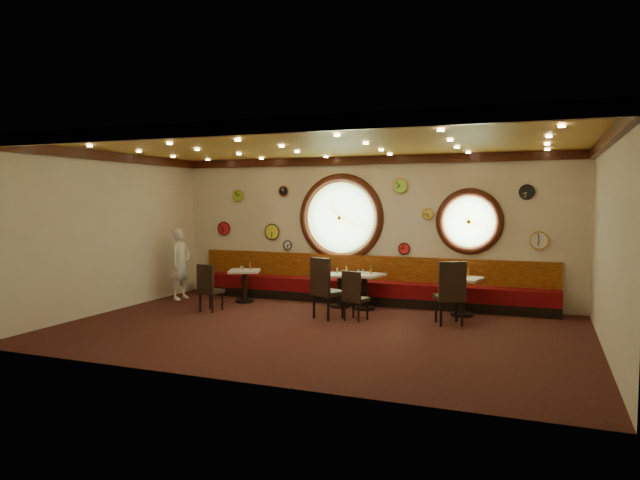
# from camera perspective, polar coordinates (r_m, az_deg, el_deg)

# --- Properties ---
(floor) EXTENTS (9.00, 6.00, 0.00)m
(floor) POSITION_cam_1_polar(r_m,az_deg,el_deg) (10.00, -0.35, -8.94)
(floor) COLOR black
(floor) RESTS_ON ground
(ceiling) EXTENTS (9.00, 6.00, 0.02)m
(ceiling) POSITION_cam_1_polar(r_m,az_deg,el_deg) (9.79, -0.35, 9.63)
(ceiling) COLOR gold
(ceiling) RESTS_ON wall_back
(wall_back) EXTENTS (9.00, 0.02, 3.20)m
(wall_back) POSITION_cam_1_polar(r_m,az_deg,el_deg) (12.60, 4.71, 1.07)
(wall_back) COLOR beige
(wall_back) RESTS_ON floor
(wall_front) EXTENTS (9.00, 0.02, 3.20)m
(wall_front) POSITION_cam_1_polar(r_m,az_deg,el_deg) (7.08, -9.38, -1.24)
(wall_front) COLOR beige
(wall_front) RESTS_ON floor
(wall_left) EXTENTS (0.02, 6.00, 3.20)m
(wall_left) POSITION_cam_1_polar(r_m,az_deg,el_deg) (12.17, -20.44, 0.73)
(wall_left) COLOR beige
(wall_left) RESTS_ON floor
(wall_right) EXTENTS (0.02, 6.00, 3.20)m
(wall_right) POSITION_cam_1_polar(r_m,az_deg,el_deg) (9.12, 26.94, -0.46)
(wall_right) COLOR beige
(wall_right) RESTS_ON floor
(molding_back) EXTENTS (9.00, 0.10, 0.18)m
(molding_back) POSITION_cam_1_polar(r_m,az_deg,el_deg) (12.56, 4.68, 7.96)
(molding_back) COLOR black
(molding_back) RESTS_ON wall_back
(molding_front) EXTENTS (9.00, 0.10, 0.18)m
(molding_front) POSITION_cam_1_polar(r_m,az_deg,el_deg) (7.14, -9.32, 10.94)
(molding_front) COLOR black
(molding_front) RESTS_ON wall_back
(molding_left) EXTENTS (0.10, 6.00, 0.18)m
(molding_left) POSITION_cam_1_polar(r_m,az_deg,el_deg) (12.15, -20.44, 7.86)
(molding_left) COLOR black
(molding_left) RESTS_ON wall_back
(molding_right) EXTENTS (0.10, 6.00, 0.18)m
(molding_right) POSITION_cam_1_polar(r_m,az_deg,el_deg) (9.13, 26.92, 9.04)
(molding_right) COLOR black
(molding_right) RESTS_ON wall_back
(banquette_base) EXTENTS (8.00, 0.55, 0.20)m
(banquette_base) POSITION_cam_1_polar(r_m,az_deg,el_deg) (12.50, 4.30, -5.87)
(banquette_base) COLOR black
(banquette_base) RESTS_ON floor
(banquette_seat) EXTENTS (8.00, 0.55, 0.30)m
(banquette_seat) POSITION_cam_1_polar(r_m,az_deg,el_deg) (12.46, 4.31, -4.74)
(banquette_seat) COLOR #59070C
(banquette_seat) RESTS_ON banquette_base
(banquette_back) EXTENTS (8.00, 0.10, 0.55)m
(banquette_back) POSITION_cam_1_polar(r_m,az_deg,el_deg) (12.61, 4.61, -2.80)
(banquette_back) COLOR #631107
(banquette_back) RESTS_ON wall_back
(porthole_left_glass) EXTENTS (1.66, 0.02, 1.66)m
(porthole_left_glass) POSITION_cam_1_polar(r_m,az_deg,el_deg) (12.77, 2.13, 2.25)
(porthole_left_glass) COLOR #81AD68
(porthole_left_glass) RESTS_ON wall_back
(porthole_left_frame) EXTENTS (1.98, 0.18, 1.98)m
(porthole_left_frame) POSITION_cam_1_polar(r_m,az_deg,el_deg) (12.75, 2.11, 2.25)
(porthole_left_frame) COLOR black
(porthole_left_frame) RESTS_ON wall_back
(porthole_left_ring) EXTENTS (1.61, 0.03, 1.61)m
(porthole_left_ring) POSITION_cam_1_polar(r_m,az_deg,el_deg) (12.72, 2.06, 2.24)
(porthole_left_ring) COLOR gold
(porthole_left_ring) RESTS_ON wall_back
(porthole_right_glass) EXTENTS (1.10, 0.02, 1.10)m
(porthole_right_glass) POSITION_cam_1_polar(r_m,az_deg,el_deg) (12.14, 14.71, 1.79)
(porthole_right_glass) COLOR #81AD68
(porthole_right_glass) RESTS_ON wall_back
(porthole_right_frame) EXTENTS (1.38, 0.18, 1.38)m
(porthole_right_frame) POSITION_cam_1_polar(r_m,az_deg,el_deg) (12.12, 14.70, 1.79)
(porthole_right_frame) COLOR black
(porthole_right_frame) RESTS_ON wall_back
(porthole_right_ring) EXTENTS (1.09, 0.03, 1.09)m
(porthole_right_ring) POSITION_cam_1_polar(r_m,az_deg,el_deg) (12.09, 14.69, 1.78)
(porthole_right_ring) COLOR gold
(porthole_right_ring) RESTS_ON wall_back
(wall_clock_0) EXTENTS (0.24, 0.03, 0.24)m
(wall_clock_0) POSITION_cam_1_polar(r_m,az_deg,el_deg) (12.37, 8.42, -0.87)
(wall_clock_0) COLOR red
(wall_clock_0) RESTS_ON wall_back
(wall_clock_1) EXTENTS (0.36, 0.03, 0.36)m
(wall_clock_1) POSITION_cam_1_polar(r_m,az_deg,el_deg) (13.41, -4.80, 0.82)
(wall_clock_1) COLOR yellow
(wall_clock_1) RESTS_ON wall_back
(wall_clock_2) EXTENTS (0.34, 0.03, 0.34)m
(wall_clock_2) POSITION_cam_1_polar(r_m,az_deg,el_deg) (12.04, 21.06, -0.03)
(wall_clock_2) COLOR white
(wall_clock_2) RESTS_ON wall_back
(wall_clock_3) EXTENTS (0.32, 0.03, 0.32)m
(wall_clock_3) POSITION_cam_1_polar(r_m,az_deg,el_deg) (14.03, -9.57, 1.13)
(wall_clock_3) COLOR red
(wall_clock_3) RESTS_ON wall_back
(wall_clock_4) EXTENTS (0.24, 0.03, 0.24)m
(wall_clock_4) POSITION_cam_1_polar(r_m,az_deg,el_deg) (13.26, -3.66, 4.90)
(wall_clock_4) COLOR black
(wall_clock_4) RESTS_ON wall_back
(wall_clock_5) EXTENTS (0.22, 0.03, 0.22)m
(wall_clock_5) POSITION_cam_1_polar(r_m,az_deg,el_deg) (12.23, 10.74, 2.57)
(wall_clock_5) COLOR gold
(wall_clock_5) RESTS_ON wall_back
(wall_clock_6) EXTENTS (0.20, 0.03, 0.20)m
(wall_clock_6) POSITION_cam_1_polar(r_m,az_deg,el_deg) (13.26, -3.24, -0.51)
(wall_clock_6) COLOR silver
(wall_clock_6) RESTS_ON wall_back
(wall_clock_7) EXTENTS (0.30, 0.03, 0.30)m
(wall_clock_7) POSITION_cam_1_polar(r_m,az_deg,el_deg) (12.35, 8.03, 5.40)
(wall_clock_7) COLOR #9EE447
(wall_clock_7) RESTS_ON wall_back
(wall_clock_8) EXTENTS (0.26, 0.03, 0.26)m
(wall_clock_8) POSITION_cam_1_polar(r_m,az_deg,el_deg) (13.81, -8.18, 4.42)
(wall_clock_8) COLOR #8AD029
(wall_clock_8) RESTS_ON wall_back
(wall_clock_9) EXTENTS (0.28, 0.03, 0.28)m
(wall_clock_9) POSITION_cam_1_polar(r_m,az_deg,el_deg) (12.02, 19.98, 4.52)
(wall_clock_9) COLOR black
(wall_clock_9) RESTS_ON wall_back
(table_a) EXTENTS (0.84, 0.84, 0.71)m
(table_a) POSITION_cam_1_polar(r_m,az_deg,el_deg) (12.65, -7.55, -4.17)
(table_a) COLOR black
(table_a) RESTS_ON floor
(table_b) EXTENTS (0.84, 0.84, 0.71)m
(table_b) POSITION_cam_1_polar(r_m,az_deg,el_deg) (11.96, 2.00, -4.62)
(table_b) COLOR black
(table_b) RESTS_ON floor
(table_c) EXTENTS (0.82, 0.82, 0.74)m
(table_c) POSITION_cam_1_polar(r_m,az_deg,el_deg) (11.76, 4.48, -4.70)
(table_c) COLOR black
(table_c) RESTS_ON floor
(table_d) EXTENTS (0.79, 0.79, 0.75)m
(table_d) POSITION_cam_1_polar(r_m,az_deg,el_deg) (11.41, 14.02, -5.04)
(table_d) COLOR black
(table_d) RESTS_ON floor
(chair_a) EXTENTS (0.44, 0.44, 0.59)m
(chair_a) POSITION_cam_1_polar(r_m,az_deg,el_deg) (11.71, -11.11, -4.40)
(chair_a) COLOR black
(chair_a) RESTS_ON floor
(chair_b) EXTENTS (0.65, 0.65, 0.72)m
(chair_b) POSITION_cam_1_polar(r_m,az_deg,el_deg) (10.74, 0.43, -4.42)
(chair_b) COLOR black
(chair_b) RESTS_ON floor
(chair_c) EXTENTS (0.48, 0.48, 0.58)m
(chair_c) POSITION_cam_1_polar(r_m,az_deg,el_deg) (10.61, 3.39, -5.25)
(chair_c) COLOR black
(chair_c) RESTS_ON floor
(chair_d) EXTENTS (0.64, 0.64, 0.72)m
(chair_d) POSITION_cam_1_polar(r_m,az_deg,el_deg) (10.46, 12.94, -4.77)
(chair_d) COLOR black
(chair_d) RESTS_ON floor
(condiment_a_salt) EXTENTS (0.03, 0.03, 0.09)m
(condiment_a_salt) POSITION_cam_1_polar(r_m,az_deg,el_deg) (12.70, -7.90, -2.74)
(condiment_a_salt) COLOR silver
(condiment_a_salt) RESTS_ON table_a
(condiment_b_salt) EXTENTS (0.04, 0.04, 0.11)m
(condiment_b_salt) POSITION_cam_1_polar(r_m,az_deg,el_deg) (12.03, 1.71, -3.06)
(condiment_b_salt) COLOR #B9BABE
(condiment_b_salt) RESTS_ON table_b
(condiment_c_salt) EXTENTS (0.03, 0.03, 0.09)m
(condiment_c_salt) POSITION_cam_1_polar(r_m,az_deg,el_deg) (11.75, 3.86, -3.14)
(condiment_c_salt) COLOR silver
(condiment_c_salt) RESTS_ON table_c
(condiment_d_salt) EXTENTS (0.04, 0.04, 0.10)m
(condiment_d_salt) POSITION_cam_1_polar(r_m,az_deg,el_deg) (11.38, 13.61, -3.39)
(condiment_d_salt) COLOR silver
(condiment_d_salt) RESTS_ON table_d
(condiment_a_pepper) EXTENTS (0.03, 0.03, 0.10)m
(condiment_a_pepper) POSITION_cam_1_polar(r_m,az_deg,el_deg) (12.60, -7.72, -2.78)
(condiment_a_pepper) COLOR silver
(condiment_a_pepper) RESTS_ON table_a
(condiment_b_pepper) EXTENTS (0.03, 0.03, 0.09)m
(condiment_b_pepper) POSITION_cam_1_polar(r_m,az_deg,el_deg) (11.89, 2.24, -3.18)
(condiment_b_pepper) COLOR silver
(condiment_b_pepper) RESTS_ON table_b
(condiment_c_pepper) EXTENTS (0.04, 0.04, 0.10)m
(condiment_c_pepper) POSITION_cam_1_polar(r_m,az_deg,el_deg) (11.71, 4.32, -3.14)
(condiment_c_pepper) COLOR silver
(condiment_c_pepper) RESTS_ON table_c
(condiment_d_pepper) EXTENTS (0.03, 0.03, 0.09)m
(condiment_d_pepper) POSITION_cam_1_polar(r_m,az_deg,el_deg) (11.33, 14.06, -3.47)
(condiment_d_pepper) COLOR silver
(condiment_d_pepper) RESTS_ON table_d
(condiment_a_bottle) EXTENTS (0.05, 0.05, 0.15)m
(condiment_a_bottle) POSITION_cam_1_polar(r_m,az_deg,el_deg) (12.61, -6.97, -2.64)
(condiment_a_bottle) COLOR gold
(condiment_a_bottle) RESTS_ON table_a
(condiment_b_bottle) EXTENTS (0.05, 0.05, 0.15)m
(condiment_b_bottle) POSITION_cam_1_polar(r_m,az_deg,el_deg) (11.94, 2.66, -3.01)
(condiment_b_bottle) COLOR orange
(condiment_b_bottle) RESTS_ON table_b
(condiment_c_bottle) EXTENTS (0.06, 0.06, 0.18)m
(condiment_c_bottle) POSITION_cam_1_polar(r_m,az_deg,el_deg) (11.72, 5.13, -2.95)
(condiment_c_bottle) COLOR gold
(condiment_c_bottle) RESTS_ON table_c
(condiment_d_bottle) EXTENTS (0.05, 0.05, 0.17)m
(condiment_d_bottle) POSITION_cam_1_polar(r_m,az_deg,el_deg) (11.48, 14.61, -3.17)
(condiment_d_bottle) COLOR orange
(condiment_d_bottle) RESTS_ON table_d
(waiter) EXTENTS (0.41, 0.60, 1.60)m
(waiter) POSITION_cam_1_polar(r_m,az_deg,el_deg) (13.27, -13.76, -2.33)
(waiter) COLOR white
(waiter) RESTS_ON floor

